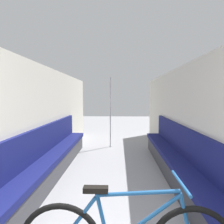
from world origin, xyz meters
TOP-DOWN VIEW (x-y plane):
  - wall_left at (-1.42, 3.04)m, footprint 0.10×9.27m
  - wall_right at (1.42, 3.04)m, footprint 0.10×9.27m
  - bench_seat_row_left at (-1.20, 3.13)m, footprint 0.41×4.61m
  - bench_seat_row_right at (1.20, 3.13)m, footprint 0.41×4.61m
  - grab_pole_near at (-0.15, 5.57)m, footprint 0.08×0.08m

SIDE VIEW (x-z plane):
  - bench_seat_row_left at x=-1.20m, z-range -0.17..0.82m
  - bench_seat_row_right at x=1.20m, z-range -0.17..0.82m
  - grab_pole_near at x=-0.15m, z-range -0.03..2.13m
  - wall_left at x=-1.42m, z-range 0.00..2.18m
  - wall_right at x=1.42m, z-range 0.00..2.18m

